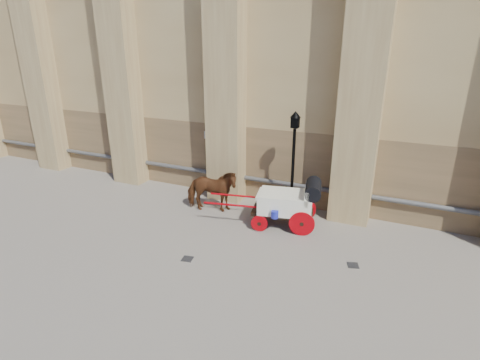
% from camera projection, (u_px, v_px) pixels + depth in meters
% --- Properties ---
extents(ground, '(90.00, 90.00, 0.00)m').
position_uv_depth(ground, '(206.00, 241.00, 12.33)').
color(ground, gray).
rests_on(ground, ground).
extents(horse, '(2.18, 1.43, 1.69)m').
position_uv_depth(horse, '(211.00, 191.00, 14.23)').
color(horse, brown).
rests_on(horse, ground).
extents(carriage, '(4.15, 1.88, 1.76)m').
position_uv_depth(carriage, '(289.00, 202.00, 13.00)').
color(carriage, black).
rests_on(carriage, ground).
extents(street_lamp, '(0.37, 0.37, 3.93)m').
position_uv_depth(street_lamp, '(293.00, 162.00, 13.47)').
color(street_lamp, black).
rests_on(street_lamp, ground).
extents(drain_grate_near, '(0.38, 0.38, 0.01)m').
position_uv_depth(drain_grate_near, '(187.00, 259.00, 11.29)').
color(drain_grate_near, black).
rests_on(drain_grate_near, ground).
extents(drain_grate_far, '(0.40, 0.40, 0.01)m').
position_uv_depth(drain_grate_far, '(353.00, 265.00, 10.97)').
color(drain_grate_far, black).
rests_on(drain_grate_far, ground).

